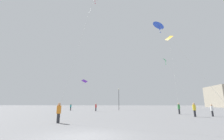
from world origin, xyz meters
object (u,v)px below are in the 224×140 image
object	(u,v)px
person_in_white	(212,110)
person_in_red	(96,107)
kite_violet_delta	(85,81)
kite_cobalt_diamond	(159,25)
kite_emerald_delta	(166,61)
lamppost_east	(119,96)
person_in_yellow	(194,109)
person_in_green	(179,108)
kite_amber_delta	(169,39)
person_in_orange	(59,112)
kite_crimson_delta	(93,1)
person_in_teal	(71,107)

from	to	relation	value
person_in_white	person_in_red	xyz separation A→B (m)	(-18.52, 13.35, 0.08)
kite_violet_delta	kite_cobalt_diamond	distance (m)	25.81
person_in_white	kite_emerald_delta	xyz separation A→B (m)	(-5.28, 1.01, 7.24)
kite_emerald_delta	lamppost_east	distance (m)	20.53
person_in_yellow	lamppost_east	bearing A→B (deg)	-40.82
person_in_green	kite_violet_delta	bearing A→B (deg)	179.39
person_in_yellow	person_in_white	bearing A→B (deg)	-142.45
kite_amber_delta	kite_emerald_delta	distance (m)	9.85
person_in_orange	kite_amber_delta	xyz separation A→B (m)	(15.03, 16.52, 13.70)
person_in_yellow	person_in_red	size ratio (longest dim) A/B	1.04
person_in_orange	lamppost_east	size ratio (longest dim) A/B	0.31
kite_crimson_delta	person_in_red	bearing A→B (deg)	99.52
kite_violet_delta	lamppost_east	size ratio (longest dim) A/B	1.07
person_in_red	person_in_green	bearing A→B (deg)	83.47
kite_crimson_delta	lamppost_east	world-z (taller)	kite_crimson_delta
lamppost_east	kite_amber_delta	bearing A→B (deg)	-46.27
person_in_yellow	person_in_red	world-z (taller)	person_in_yellow
person_in_red	kite_cobalt_diamond	world-z (taller)	kite_cobalt_diamond
person_in_yellow	person_in_green	bearing A→B (deg)	-66.42
kite_emerald_delta	kite_cobalt_diamond	xyz separation A→B (m)	(-2.75, -8.94, 1.26)
kite_emerald_delta	kite_violet_delta	bearing A→B (deg)	141.57
person_in_yellow	kite_amber_delta	bearing A→B (deg)	-70.09
kite_amber_delta	kite_emerald_delta	bearing A→B (deg)	-112.48
kite_emerald_delta	person_in_green	bearing A→B (deg)	54.68
kite_amber_delta	kite_cobalt_diamond	bearing A→B (deg)	-109.45
person_in_white	kite_crimson_delta	size ratio (longest dim) A/B	0.12
person_in_yellow	kite_emerald_delta	world-z (taller)	kite_emerald_delta
kite_crimson_delta	kite_cobalt_diamond	bearing A→B (deg)	-12.67
kite_amber_delta	kite_cobalt_diamond	world-z (taller)	kite_amber_delta
person_in_green	person_in_orange	distance (m)	19.69
person_in_orange	kite_emerald_delta	distance (m)	17.17
person_in_white	kite_cobalt_diamond	size ratio (longest dim) A/B	0.19
person_in_white	person_in_yellow	world-z (taller)	person_in_yellow
person_in_teal	kite_violet_delta	xyz separation A→B (m)	(3.87, -1.88, 6.11)
kite_crimson_delta	person_in_orange	bearing A→B (deg)	-133.42
kite_violet_delta	kite_crimson_delta	bearing A→B (deg)	-72.63
person_in_red	kite_cobalt_diamond	distance (m)	25.18
kite_amber_delta	person_in_orange	bearing A→B (deg)	-132.28
person_in_white	lamppost_east	distance (m)	23.74
person_in_yellow	person_in_teal	xyz separation A→B (m)	(-22.83, 16.59, -0.07)
kite_emerald_delta	person_in_yellow	bearing A→B (deg)	-33.73
kite_cobalt_diamond	lamppost_east	distance (m)	28.35
person_in_green	kite_amber_delta	bearing A→B (deg)	109.80
person_in_orange	person_in_white	distance (m)	19.55
person_in_green	person_in_teal	world-z (taller)	person_in_green
kite_violet_delta	kite_emerald_delta	world-z (taller)	kite_emerald_delta
person_in_red	kite_emerald_delta	bearing A→B (deg)	70.11
kite_cobalt_diamond	person_in_green	bearing A→B (deg)	67.31
person_in_red	person_in_teal	size ratio (longest dim) A/B	1.03
person_in_yellow	kite_cobalt_diamond	distance (m)	12.29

